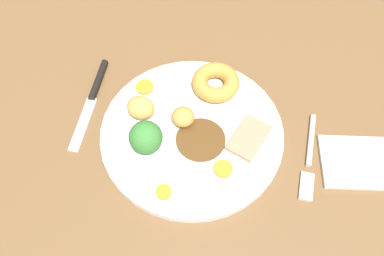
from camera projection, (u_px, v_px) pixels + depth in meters
The scene contains 14 objects.
dining_table at pixel (205, 157), 67.52cm from camera, with size 120.00×84.00×3.60cm, color brown.
dinner_plate at pixel (192, 134), 66.98cm from camera, with size 29.37×29.37×1.40cm, color white.
gravy_pool at pixel (201, 140), 65.40cm from camera, with size 7.89×7.89×0.30cm, color #563819.
meat_slice_main at pixel (249, 138), 65.30cm from camera, with size 7.37×4.52×0.80cm, color tan.
yorkshire_pudding at pixel (216, 82), 69.88cm from camera, with size 8.07×8.07×2.67cm, color #C68938.
roast_potato_left at pixel (183, 117), 66.10cm from camera, with size 3.65×3.72×2.90cm, color #BC8C42.
roast_potato_right at pixel (141, 108), 66.51cm from camera, with size 4.57×3.86×3.76cm, color tan.
carrot_coin_front at pixel (223, 169), 62.55cm from camera, with size 2.89×2.89×0.62cm, color orange.
carrot_coin_back at pixel (145, 87), 70.77cm from camera, with size 3.14×3.14×0.43cm, color orange.
carrot_coin_side at pixel (164, 192), 60.63cm from camera, with size 2.39×2.39×0.53cm, color orange.
broccoli_floret at pixel (146, 138), 62.00cm from camera, with size 5.15×5.15×5.90cm.
fork at pixel (309, 158), 64.96cm from camera, with size 2.05×15.26×0.90cm.
knife at pixel (93, 96), 71.26cm from camera, with size 2.32×18.55×1.20cm.
folded_napkin at pixel (356, 162), 64.59cm from camera, with size 11.00×9.00×0.80cm, color white.
Camera 1 is at (-4.68, 31.08, 61.78)cm, focal length 38.86 mm.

